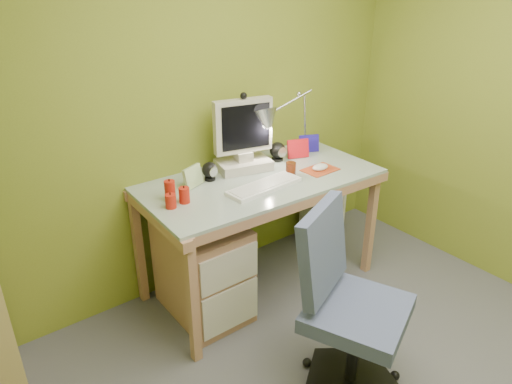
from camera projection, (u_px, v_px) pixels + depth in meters
wall_back at (197, 108)px, 2.92m from camera, size 3.20×0.01×2.40m
slope_ceiling at (162, 39)px, 0.94m from camera, size 1.10×3.20×1.10m
desk at (260, 233)px, 3.11m from camera, size 1.53×0.80×0.80m
monitor at (243, 132)px, 2.96m from camera, size 0.40×0.29×0.50m
speaker_left at (210, 171)px, 2.88m from camera, size 0.11×0.11×0.11m
speaker_right at (278, 151)px, 3.17m from camera, size 0.12×0.12×0.13m
keyboard at (264, 186)px, 2.78m from camera, size 0.49×0.19×0.02m
mousepad at (320, 170)px, 3.04m from camera, size 0.23×0.17×0.01m
mouse at (320, 167)px, 3.03m from camera, size 0.12×0.08×0.04m
amber_tumbler at (291, 169)px, 2.96m from camera, size 0.07×0.07×0.08m
candle_cluster at (173, 193)px, 2.59m from camera, size 0.18×0.16×0.12m
photo_frame_red at (298, 149)px, 3.22m from camera, size 0.15×0.07×0.13m
photo_frame_blue at (309, 143)px, 3.33m from camera, size 0.14×0.08×0.12m
photo_frame_green at (193, 177)px, 2.79m from camera, size 0.14×0.07×0.13m
desk_lamp at (297, 108)px, 3.17m from camera, size 0.63×0.32×0.65m
task_chair at (358, 310)px, 2.28m from camera, size 0.70×0.70×0.97m
radiator at (322, 214)px, 3.81m from camera, size 0.38×0.16×0.38m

